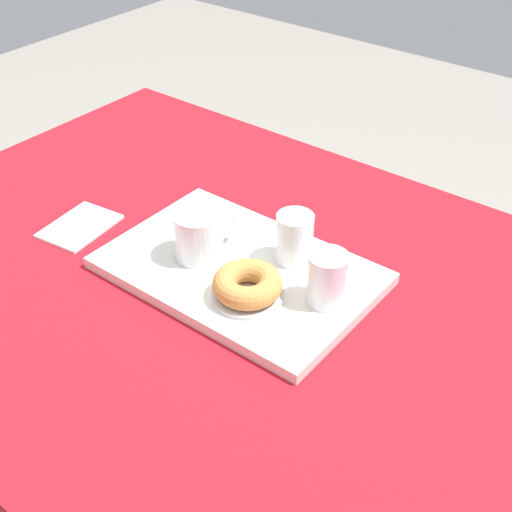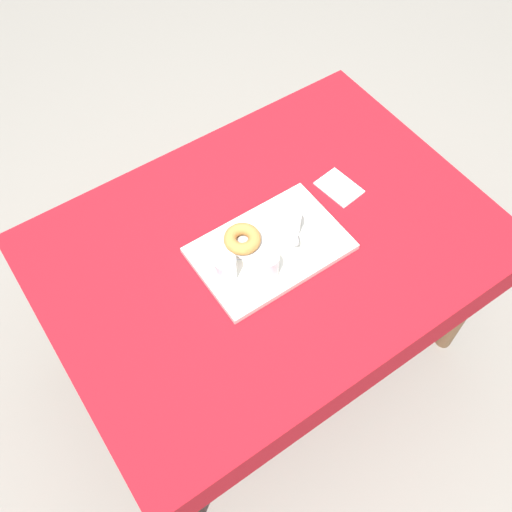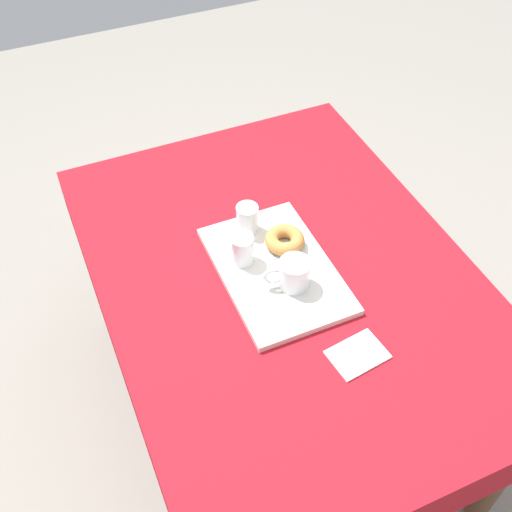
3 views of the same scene
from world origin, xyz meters
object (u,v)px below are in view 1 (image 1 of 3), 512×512
(tea_mug_left, at_px, (199,236))
(sugar_donut_left, at_px, (247,284))
(water_glass_far, at_px, (294,240))
(water_glass_near, at_px, (327,280))
(paper_napkin, at_px, (80,226))
(dining_table, at_px, (224,319))
(serving_tray, at_px, (239,270))
(donut_plate_left, at_px, (248,295))

(tea_mug_left, bearing_deg, sugar_donut_left, 164.02)
(water_glass_far, bearing_deg, water_glass_near, 150.64)
(paper_napkin, bearing_deg, tea_mug_left, -167.82)
(tea_mug_left, bearing_deg, dining_table, 170.68)
(serving_tray, relative_size, water_glass_near, 5.13)
(water_glass_far, distance_m, sugar_donut_left, 0.13)
(water_glass_far, distance_m, paper_napkin, 0.42)
(serving_tray, xyz_separation_m, water_glass_far, (-0.06, -0.07, 0.05))
(tea_mug_left, relative_size, water_glass_near, 1.43)
(serving_tray, xyz_separation_m, donut_plate_left, (-0.06, 0.06, 0.01))
(serving_tray, distance_m, sugar_donut_left, 0.09)
(tea_mug_left, height_order, paper_napkin, tea_mug_left)
(donut_plate_left, bearing_deg, water_glass_near, -146.06)
(water_glass_far, bearing_deg, sugar_donut_left, 90.49)
(dining_table, relative_size, tea_mug_left, 10.96)
(serving_tray, xyz_separation_m, water_glass_near, (-0.17, -0.01, 0.05))
(serving_tray, distance_m, water_glass_far, 0.11)
(dining_table, height_order, donut_plate_left, donut_plate_left)
(sugar_donut_left, bearing_deg, tea_mug_left, -15.98)
(water_glass_near, bearing_deg, water_glass_far, -29.36)
(water_glass_near, distance_m, water_glass_far, 0.12)
(tea_mug_left, bearing_deg, donut_plate_left, 164.02)
(dining_table, xyz_separation_m, paper_napkin, (0.32, 0.05, 0.10))
(tea_mug_left, distance_m, donut_plate_left, 0.15)
(serving_tray, height_order, water_glass_near, water_glass_near)
(sugar_donut_left, xyz_separation_m, paper_napkin, (0.40, 0.02, -0.04))
(dining_table, distance_m, serving_tray, 0.11)
(paper_napkin, bearing_deg, water_glass_near, -170.11)
(donut_plate_left, height_order, paper_napkin, donut_plate_left)
(dining_table, xyz_separation_m, water_glass_near, (-0.18, -0.04, 0.15))
(serving_tray, distance_m, tea_mug_left, 0.09)
(sugar_donut_left, bearing_deg, dining_table, -20.56)
(dining_table, height_order, serving_tray, serving_tray)
(paper_napkin, bearing_deg, donut_plate_left, -177.60)
(dining_table, bearing_deg, donut_plate_left, 159.44)
(dining_table, relative_size, serving_tray, 3.05)
(donut_plate_left, xyz_separation_m, paper_napkin, (0.40, 0.02, -0.02))
(tea_mug_left, relative_size, sugar_donut_left, 1.12)
(donut_plate_left, bearing_deg, paper_napkin, 2.40)
(water_glass_near, distance_m, paper_napkin, 0.51)
(dining_table, distance_m, water_glass_near, 0.24)
(dining_table, bearing_deg, water_glass_far, -127.91)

